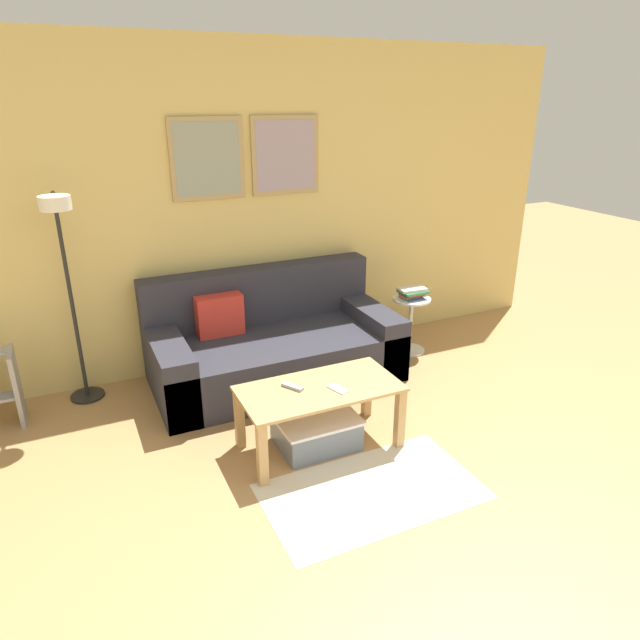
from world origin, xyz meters
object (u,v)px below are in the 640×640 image
side_table (411,320)px  cell_phone (338,389)px  book_stack (412,293)px  remote_control (292,387)px  floor_lamp (66,268)px  coffee_table (320,399)px  storage_bin (316,430)px  couch (272,345)px

side_table → cell_phone: bearing=-139.4°
book_stack → remote_control: (-1.51, -0.95, -0.11)m
floor_lamp → remote_control: floor_lamp is taller
side_table → book_stack: 0.25m
book_stack → floor_lamp: bearing=176.0°
book_stack → cell_phone: (-1.26, -1.08, -0.11)m
coffee_table → floor_lamp: bearing=137.9°
side_table → cell_phone: side_table is taller
coffee_table → remote_control: (-0.16, 0.06, 0.09)m
storage_bin → side_table: (1.37, 0.98, 0.19)m
couch → book_stack: (1.28, -0.04, 0.27)m
couch → remote_control: (-0.23, -0.99, 0.17)m
couch → coffee_table: 1.06m
coffee_table → cell_phone: cell_phone is taller
side_table → remote_control: side_table is taller
coffee_table → book_stack: (1.35, 1.01, 0.20)m
floor_lamp → remote_control: (1.16, -1.13, -0.61)m
book_stack → coffee_table: bearing=-143.3°
remote_control → cell_phone: (0.25, -0.13, -0.01)m
side_table → book_stack: size_ratio=2.03×
remote_control → cell_phone: 0.28m
coffee_table → remote_control: remote_control is taller
remote_control → cell_phone: remote_control is taller
floor_lamp → book_stack: 2.73m
storage_bin → floor_lamp: floor_lamp is taller
floor_lamp → side_table: bearing=-4.0°
couch → remote_control: bearing=-103.3°
side_table → floor_lamp: bearing=176.0°
storage_bin → remote_control: 0.37m
storage_bin → side_table: size_ratio=1.04×
coffee_table → storage_bin: (-0.02, 0.02, -0.24)m
couch → book_stack: bearing=-1.9°
book_stack → side_table: bearing=-122.6°
coffee_table → side_table: side_table is taller
storage_bin → floor_lamp: (-1.31, 1.17, 0.95)m
couch → cell_phone: bearing=-89.2°
coffee_table → book_stack: book_stack is taller
cell_phone → book_stack: bearing=23.2°
cell_phone → couch: bearing=73.4°
cell_phone → remote_control: bearing=134.4°
couch → floor_lamp: (-1.40, 0.14, 0.78)m
couch → cell_phone: couch is taller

